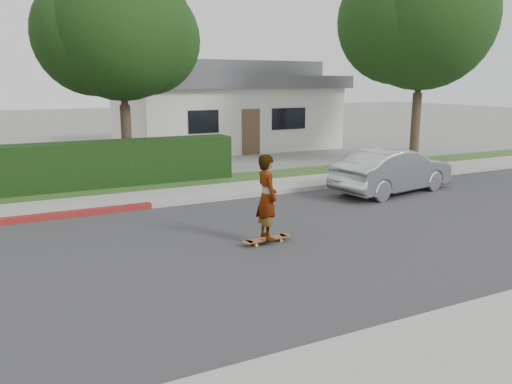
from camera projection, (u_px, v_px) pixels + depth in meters
ground at (156, 263)px, 9.25m from camera, size 120.00×120.00×0.00m
road at (156, 262)px, 9.25m from camera, size 60.00×8.00×0.01m
curb_near at (253, 371)px, 5.65m from camera, size 60.00×0.20×0.15m
curb_far at (112, 210)px, 12.82m from camera, size 60.00×0.20×0.15m
sidewalk_far at (106, 203)px, 13.61m from camera, size 60.00×1.60×0.12m
planting_strip at (96, 192)px, 15.01m from camera, size 60.00×1.60×0.10m
tree_center at (119, 33)px, 16.88m from camera, size 5.66×4.84×7.44m
tree_right at (419, 21)px, 19.33m from camera, size 6.32×5.60×8.56m
house at (221, 105)px, 26.27m from camera, size 10.60×8.60×4.30m
skateboard at (267, 239)px, 10.33m from camera, size 1.15×0.31×0.11m
skateboarder at (267, 197)px, 10.13m from camera, size 0.47×0.67×1.75m
car_silver at (393, 170)px, 15.02m from camera, size 4.33×2.16×1.36m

